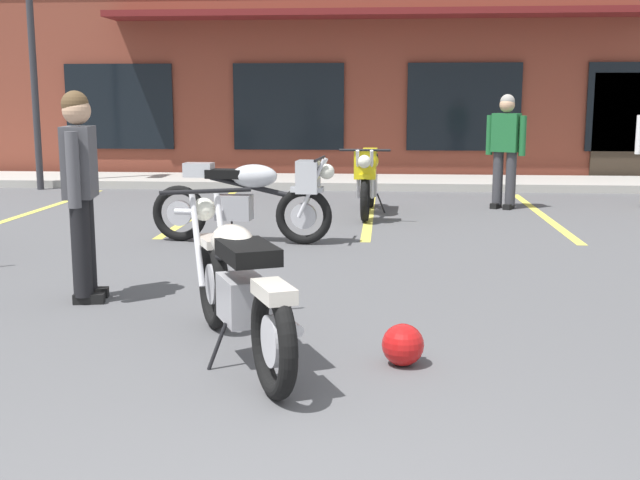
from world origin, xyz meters
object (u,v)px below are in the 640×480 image
at_px(motorcycle_black_cruiser, 251,197).
at_px(person_in_shorts_foreground, 506,144).
at_px(helmet_on_pavement, 403,345).
at_px(motorcycle_silver_naked, 368,178).
at_px(person_in_black_shirt, 80,184).
at_px(motorcycle_foreground_classic, 238,286).

height_order(motorcycle_black_cruiser, person_in_shorts_foreground, person_in_shorts_foreground).
relative_size(person_in_shorts_foreground, helmet_on_pavement, 6.44).
xyz_separation_m(motorcycle_silver_naked, helmet_on_pavement, (0.37, -6.37, -0.40)).
distance_m(motorcycle_silver_naked, person_in_black_shirt, 5.44).
bearing_deg(person_in_shorts_foreground, person_in_black_shirt, -125.27).
height_order(motorcycle_foreground_classic, person_in_black_shirt, person_in_black_shirt).
distance_m(motorcycle_foreground_classic, motorcycle_black_cruiser, 4.08).
bearing_deg(motorcycle_black_cruiser, person_in_shorts_foreground, 44.11).
bearing_deg(motorcycle_foreground_classic, motorcycle_silver_naked, 84.04).
height_order(person_in_black_shirt, helmet_on_pavement, person_in_black_shirt).
xyz_separation_m(motorcycle_black_cruiser, person_in_black_shirt, (-0.89, -2.71, 0.42)).
distance_m(motorcycle_black_cruiser, motorcycle_silver_naked, 2.59).
bearing_deg(helmet_on_pavement, person_in_shorts_foreground, 77.36).
bearing_deg(motorcycle_black_cruiser, motorcycle_foreground_classic, -81.49).
xyz_separation_m(motorcycle_silver_naked, person_in_black_shirt, (-2.15, -4.97, 0.42)).
bearing_deg(motorcycle_black_cruiser, person_in_black_shirt, -108.25).
distance_m(motorcycle_black_cruiser, person_in_shorts_foreground, 4.56).
distance_m(person_in_black_shirt, helmet_on_pavement, 3.00).
height_order(motorcycle_black_cruiser, helmet_on_pavement, motorcycle_black_cruiser).
relative_size(motorcycle_black_cruiser, helmet_on_pavement, 8.11).
bearing_deg(helmet_on_pavement, motorcycle_foreground_classic, 175.73).
xyz_separation_m(motorcycle_foreground_classic, helmet_on_pavement, (1.03, -0.08, -0.33)).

